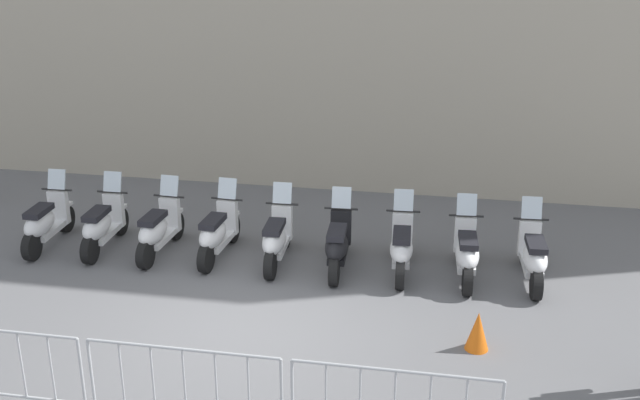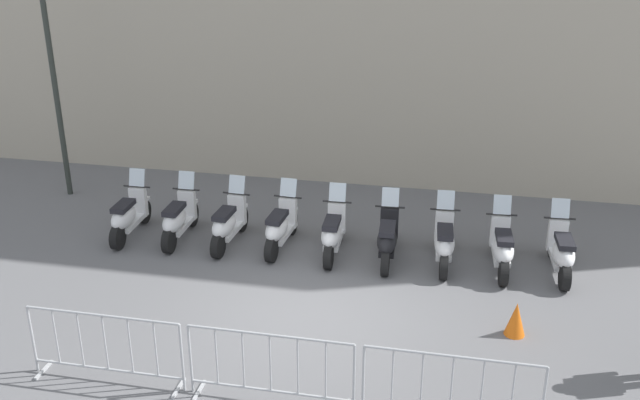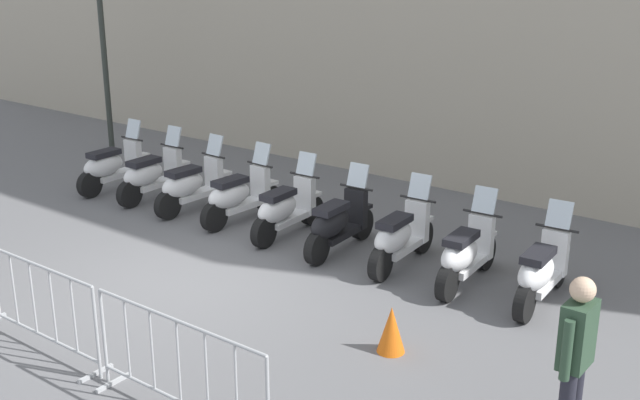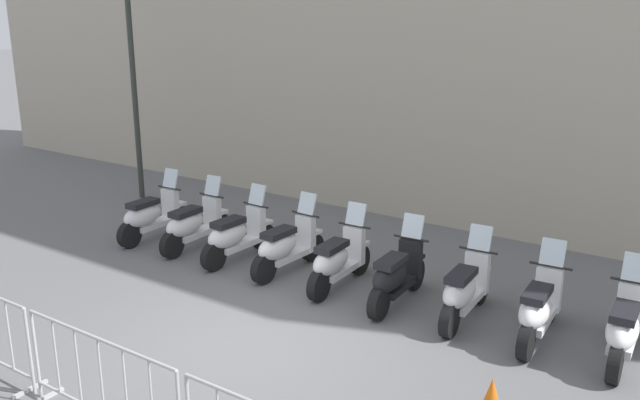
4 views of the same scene
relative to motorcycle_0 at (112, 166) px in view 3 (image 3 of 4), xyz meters
name	(u,v)px [view 3 (image 3 of 4)]	position (x,y,z in m)	size (l,w,h in m)	color
ground_plane	(184,282)	(4.29, -1.73, -0.45)	(120.00, 120.00, 0.00)	slate
motorcycle_0	(112,166)	(0.00, 0.00, 0.00)	(0.60, 1.72, 1.24)	black
motorcycle_1	(152,175)	(1.02, 0.16, 0.00)	(0.59, 1.72, 1.24)	black
motorcycle_2	(192,186)	(2.03, 0.24, 0.00)	(0.56, 1.72, 1.24)	black
motorcycle_3	(238,196)	(3.05, 0.38, 0.00)	(0.56, 1.72, 1.24)	black
motorcycle_4	(285,209)	(4.08, 0.43, 0.00)	(0.61, 1.72, 1.24)	black
motorcycle_5	(337,224)	(5.11, 0.49, 0.00)	(0.63, 1.72, 1.24)	black
motorcycle_6	(400,237)	(6.13, 0.66, 0.00)	(0.63, 1.72, 1.24)	black
motorcycle_7	(465,254)	(7.15, 0.74, 0.00)	(0.64, 1.72, 1.24)	black
motorcycle_8	(541,272)	(8.17, 0.88, 0.00)	(0.63, 1.72, 1.24)	black
barrier_segment_1	(34,305)	(4.51, -3.97, 0.07)	(2.24, 0.64, 1.07)	#B2B5B7
barrier_segment_2	(179,370)	(6.84, -3.74, 0.07)	(2.24, 0.64, 1.07)	#B2B5B7
officer_near_row_end	(575,357)	(9.82, -1.76, 0.53)	(0.25, 0.55, 1.73)	#23232D
traffic_cone	(391,329)	(7.52, -1.33, -0.18)	(0.32, 0.32, 0.55)	orange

